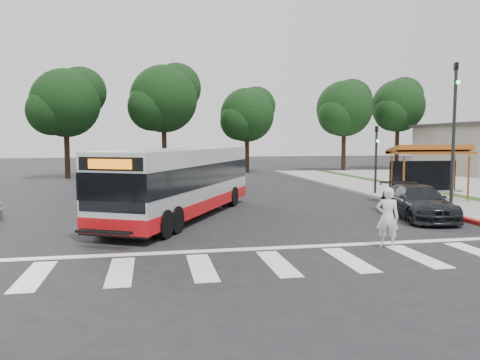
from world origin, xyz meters
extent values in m
plane|color=black|center=(0.00, 0.00, 0.00)|extent=(140.00, 140.00, 0.00)
cube|color=gray|center=(11.00, 8.00, 0.06)|extent=(4.00, 40.00, 0.12)
cube|color=#9E9991|center=(9.00, 8.00, 0.07)|extent=(0.30, 40.00, 0.15)
cube|color=silver|center=(0.00, -5.00, 0.01)|extent=(18.00, 2.60, 0.01)
cylinder|color=#9C4F1A|center=(9.00, 4.40, 1.27)|extent=(0.10, 0.10, 2.30)
cylinder|color=#9C4F1A|center=(12.60, 4.40, 1.27)|extent=(0.10, 0.10, 2.30)
cylinder|color=#9C4F1A|center=(9.00, 5.60, 1.27)|extent=(0.10, 0.10, 2.30)
cylinder|color=#9C4F1A|center=(12.60, 5.60, 1.27)|extent=(0.10, 0.10, 2.30)
cube|color=#9C4F1A|center=(10.80, 5.00, 2.57)|extent=(4.20, 1.60, 0.12)
cube|color=#9C4F1A|center=(10.80, 5.05, 2.72)|extent=(4.20, 1.32, 0.51)
cube|color=black|center=(10.80, 5.60, 1.32)|extent=(3.80, 0.06, 1.60)
cube|color=gray|center=(10.80, 5.00, 0.57)|extent=(3.60, 0.40, 0.08)
cylinder|color=black|center=(9.60, 1.50, 3.25)|extent=(0.14, 0.14, 6.50)
imported|color=black|center=(9.60, 1.50, 6.00)|extent=(0.16, 0.20, 1.00)
sphere|color=#19E533|center=(9.60, 1.32, 5.65)|extent=(0.18, 0.18, 0.18)
cylinder|color=black|center=(9.60, 8.50, 2.00)|extent=(0.14, 0.14, 4.00)
imported|color=black|center=(9.60, 8.50, 3.50)|extent=(0.16, 0.20, 1.00)
sphere|color=#19E533|center=(9.60, 8.32, 3.15)|extent=(0.18, 0.18, 0.18)
cylinder|color=black|center=(16.00, 28.00, 2.30)|extent=(0.44, 0.44, 4.40)
sphere|color=black|center=(16.00, 28.00, 6.30)|extent=(5.60, 5.60, 5.60)
sphere|color=black|center=(17.12, 28.84, 7.30)|extent=(4.20, 4.20, 4.20)
sphere|color=black|center=(15.02, 27.30, 5.60)|extent=(3.92, 3.92, 3.92)
cylinder|color=black|center=(23.00, 30.00, 2.42)|extent=(0.44, 0.44, 4.84)
sphere|color=black|center=(23.00, 30.00, 6.82)|extent=(5.60, 5.60, 5.60)
sphere|color=black|center=(24.12, 30.84, 7.92)|extent=(4.20, 4.20, 4.20)
sphere|color=black|center=(22.02, 29.30, 6.05)|extent=(3.92, 3.92, 3.92)
cylinder|color=black|center=(-2.00, 26.00, 2.42)|extent=(0.44, 0.44, 4.84)
sphere|color=black|center=(-2.00, 26.00, 6.82)|extent=(6.00, 6.00, 6.00)
sphere|color=black|center=(-0.80, 26.90, 7.92)|extent=(4.50, 4.50, 4.50)
sphere|color=black|center=(-3.05, 25.25, 6.05)|extent=(4.20, 4.20, 4.20)
cylinder|color=black|center=(6.00, 28.00, 1.98)|extent=(0.44, 0.44, 3.96)
sphere|color=black|center=(6.00, 28.00, 5.58)|extent=(5.20, 5.20, 5.20)
sphere|color=black|center=(7.04, 28.78, 6.48)|extent=(3.90, 3.90, 3.90)
sphere|color=black|center=(5.09, 27.35, 4.95)|extent=(3.64, 3.64, 3.64)
cylinder|color=black|center=(-10.00, 24.00, 2.20)|extent=(0.44, 0.44, 4.40)
sphere|color=black|center=(-10.00, 24.00, 6.20)|extent=(5.60, 5.60, 5.60)
sphere|color=black|center=(-8.88, 24.84, 7.20)|extent=(4.20, 4.20, 4.20)
sphere|color=black|center=(-10.98, 23.30, 5.50)|extent=(3.92, 3.92, 3.92)
imported|color=silver|center=(3.73, -3.82, 0.91)|extent=(0.79, 0.69, 1.82)
imported|color=black|center=(7.50, 0.69, 0.69)|extent=(2.67, 5.01, 1.38)
camera|label=1|loc=(-3.23, -16.60, 3.25)|focal=35.00mm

